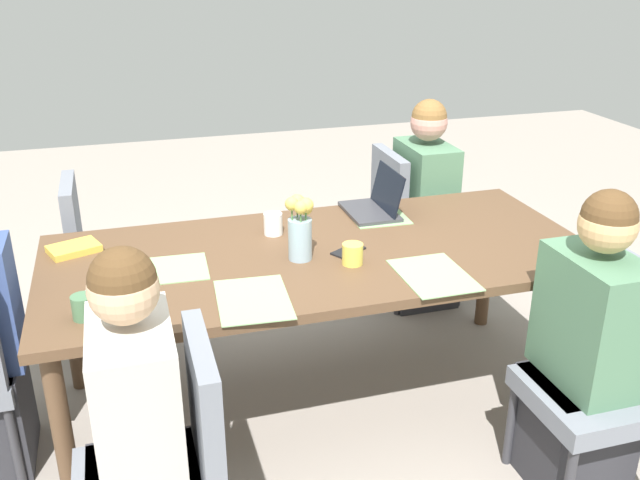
{
  "coord_description": "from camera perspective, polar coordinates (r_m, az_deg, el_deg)",
  "views": [
    {
      "loc": [
        0.77,
        2.59,
        1.95
      ],
      "look_at": [
        0.0,
        0.0,
        0.81
      ],
      "focal_mm": 39.28,
      "sensor_mm": 36.0,
      "label": 1
    }
  ],
  "objects": [
    {
      "name": "placemat_far_left_far",
      "position": [
        2.78,
        9.25,
        -2.83
      ],
      "size": [
        0.26,
        0.36,
        0.0
      ],
      "primitive_type": "cube",
      "rotation": [
        0.0,
        0.0,
        -1.57
      ],
      "color": "#7FAD70",
      "rests_on": "dining_table"
    },
    {
      "name": "phone_black",
      "position": [
        2.95,
        2.32,
        -0.89
      ],
      "size": [
        0.17,
        0.14,
        0.01
      ],
      "primitive_type": "cube",
      "rotation": [
        0.0,
        0.0,
        0.53
      ],
      "color": "black",
      "rests_on": "dining_table"
    },
    {
      "name": "coffee_mug_near_left",
      "position": [
        2.82,
        2.67,
        -1.15
      ],
      "size": [
        0.09,
        0.09,
        0.09
      ],
      "primitive_type": "cylinder",
      "color": "#DBC64C",
      "rests_on": "dining_table"
    },
    {
      "name": "book_red_cover",
      "position": [
        3.12,
        -19.41,
        -0.67
      ],
      "size": [
        0.24,
        0.2,
        0.03
      ],
      "primitive_type": "cube",
      "rotation": [
        0.0,
        0.0,
        0.36
      ],
      "color": "gold",
      "rests_on": "dining_table"
    },
    {
      "name": "coffee_mug_near_right",
      "position": [
        3.12,
        -3.84,
        1.32
      ],
      "size": [
        0.08,
        0.08,
        0.1
      ],
      "primitive_type": "cylinder",
      "color": "white",
      "rests_on": "dining_table"
    },
    {
      "name": "flower_vase",
      "position": [
        2.83,
        -1.62,
        1.14
      ],
      "size": [
        0.12,
        0.12,
        0.27
      ],
      "color": "#8EA8B7",
      "rests_on": "dining_table"
    },
    {
      "name": "phone_silver",
      "position": [
        2.74,
        -17.87,
        -4.02
      ],
      "size": [
        0.14,
        0.16,
        0.01
      ],
      "primitive_type": "cube",
      "rotation": [
        0.0,
        0.0,
        0.99
      ],
      "color": "silver",
      "rests_on": "dining_table"
    },
    {
      "name": "chair_far_left_far",
      "position": [
        2.82,
        22.61,
        -9.97
      ],
      "size": [
        0.44,
        0.44,
        0.9
      ],
      "color": "slate",
      "rests_on": "ground_plane"
    },
    {
      "name": "person_far_left_far",
      "position": [
        2.8,
        20.73,
        -9.22
      ],
      "size": [
        0.36,
        0.4,
        1.19
      ],
      "color": "#2D2D33",
      "rests_on": "ground_plane"
    },
    {
      "name": "chair_near_right_near",
      "position": [
        4.04,
        7.06,
        1.71
      ],
      "size": [
        0.44,
        0.44,
        0.9
      ],
      "color": "slate",
      "rests_on": "ground_plane"
    },
    {
      "name": "ground_plane",
      "position": [
        3.33,
        -0.0,
        -12.86
      ],
      "size": [
        10.0,
        10.0,
        0.0
      ],
      "primitive_type": "plane",
      "color": "gray"
    },
    {
      "name": "chair_near_right_mid",
      "position": [
        3.71,
        -17.38,
        -1.22
      ],
      "size": [
        0.44,
        0.44,
        0.9
      ],
      "color": "slate",
      "rests_on": "ground_plane"
    },
    {
      "name": "person_near_right_near",
      "position": [
        4.01,
        8.4,
        1.89
      ],
      "size": [
        0.36,
        0.4,
        1.19
      ],
      "color": "#2D2D33",
      "rests_on": "ground_plane"
    },
    {
      "name": "laptop_near_right_near",
      "position": [
        3.37,
        4.51,
        2.9
      ],
      "size": [
        0.22,
        0.32,
        0.21
      ],
      "color": "#38383D",
      "rests_on": "dining_table"
    },
    {
      "name": "placemat_head_right_left_mid",
      "position": [
        2.85,
        -12.77,
        -2.4
      ],
      "size": [
        0.37,
        0.28,
        0.0
      ],
      "primitive_type": "cube",
      "rotation": [
        0.0,
        0.0,
        3.09
      ],
      "color": "#7FAD70",
      "rests_on": "dining_table"
    },
    {
      "name": "dining_table",
      "position": [
        2.98,
        -0.0,
        -2.1
      ],
      "size": [
        2.29,
        1.03,
        0.76
      ],
      "color": "brown",
      "rests_on": "ground_plane"
    },
    {
      "name": "placemat_far_left_near",
      "position": [
        2.57,
        -5.47,
        -4.83
      ],
      "size": [
        0.29,
        0.38,
        0.0
      ],
      "primitive_type": "cube",
      "rotation": [
        0.0,
        0.0,
        -1.64
      ],
      "color": "#7FAD70",
      "rests_on": "dining_table"
    },
    {
      "name": "chair_far_left_near",
      "position": [
        2.27,
        -12.11,
        -17.36
      ],
      "size": [
        0.44,
        0.44,
        0.9
      ],
      "color": "slate",
      "rests_on": "ground_plane"
    },
    {
      "name": "person_far_left_near",
      "position": [
        2.3,
        -14.24,
        -16.11
      ],
      "size": [
        0.36,
        0.4,
        1.19
      ],
      "color": "#2D2D33",
      "rests_on": "ground_plane"
    },
    {
      "name": "coffee_mug_centre_left",
      "position": [
        2.55,
        -18.71,
        -5.2
      ],
      "size": [
        0.08,
        0.08,
        0.09
      ],
      "primitive_type": "cylinder",
      "color": "#47704C",
      "rests_on": "dining_table"
    },
    {
      "name": "placemat_near_right_near",
      "position": [
        3.38,
        4.48,
        2.21
      ],
      "size": [
        0.27,
        0.37,
        0.0
      ],
      "primitive_type": "cube",
      "rotation": [
        0.0,
        0.0,
        1.53
      ],
      "color": "#7FAD70",
      "rests_on": "dining_table"
    }
  ]
}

